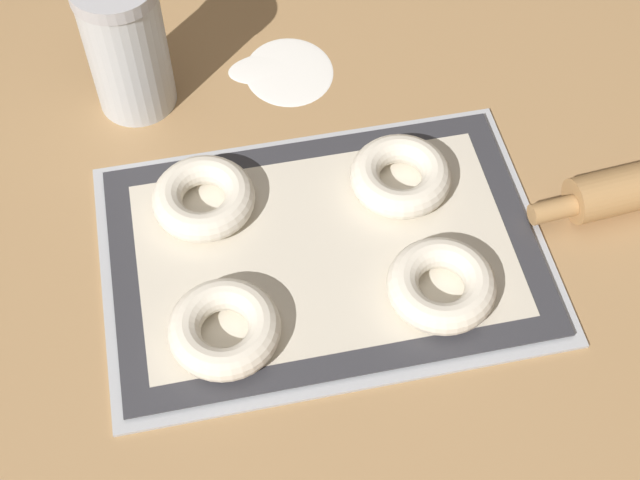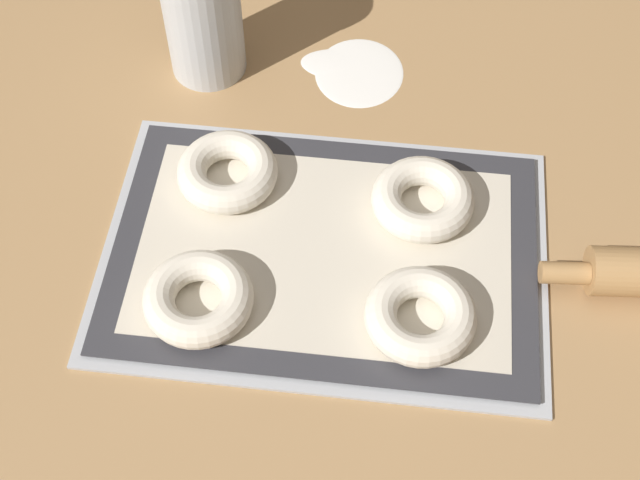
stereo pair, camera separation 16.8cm
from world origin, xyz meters
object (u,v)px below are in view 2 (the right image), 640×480
at_px(baking_tray, 320,252).
at_px(bagel_front_right, 420,316).
at_px(flour_canister, 202,11).
at_px(bagel_front_left, 198,298).
at_px(bagel_back_left, 227,172).
at_px(bagel_back_right, 423,199).

bearing_deg(baking_tray, bagel_front_right, -35.92).
relative_size(bagel_front_right, flour_canister, 0.64).
relative_size(bagel_front_left, bagel_back_left, 1.00).
xyz_separation_m(bagel_front_left, bagel_front_right, (0.22, 0.01, 0.00)).
xyz_separation_m(bagel_front_right, flour_canister, (-0.28, 0.35, 0.06)).
xyz_separation_m(baking_tray, bagel_back_right, (0.10, 0.07, 0.02)).
height_order(bagel_back_left, flour_canister, flour_canister).
relative_size(baking_tray, bagel_back_right, 4.22).
relative_size(bagel_front_left, bagel_back_right, 1.00).
xyz_separation_m(bagel_back_left, bagel_back_right, (0.22, -0.01, 0.00)).
distance_m(bagel_front_left, flour_canister, 0.36).
height_order(baking_tray, flour_canister, flour_canister).
distance_m(bagel_back_left, flour_canister, 0.21).
xyz_separation_m(bagel_back_right, flour_canister, (-0.28, 0.20, 0.06)).
height_order(bagel_back_right, flour_canister, flour_canister).
height_order(bagel_front_right, bagel_back_left, same).
height_order(baking_tray, bagel_front_left, bagel_front_left).
xyz_separation_m(bagel_front_left, bagel_back_left, (0.00, 0.16, 0.00)).
bearing_deg(flour_canister, bagel_back_left, -72.86).
height_order(bagel_front_left, bagel_front_right, same).
height_order(bagel_front_left, bagel_back_right, same).
height_order(bagel_front_right, flour_canister, flour_canister).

